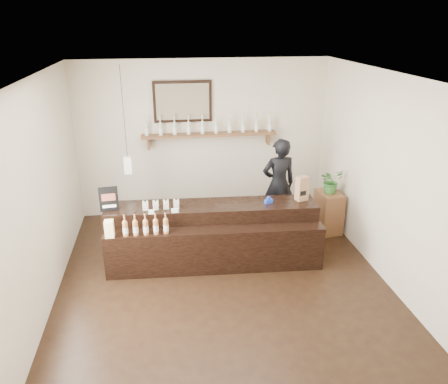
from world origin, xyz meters
TOP-DOWN VIEW (x-y plane):
  - ground at (0.00, 0.00)m, footprint 5.00×5.00m
  - room_shell at (0.00, 0.00)m, footprint 5.00×5.00m
  - back_wall_decor at (-0.16, 2.37)m, footprint 2.66×0.96m
  - counter at (-0.07, 0.58)m, footprint 3.14×0.99m
  - promo_sign at (-1.53, 0.68)m, footprint 0.26×0.05m
  - paper_bag at (1.30, 0.67)m, footprint 0.20×0.17m
  - tape_dispenser at (0.78, 0.63)m, footprint 0.13×0.08m
  - side_cabinet at (2.00, 1.27)m, footprint 0.40×0.52m
  - potted_plant at (2.00, 1.27)m, footprint 0.45×0.42m
  - shopkeeper at (1.18, 1.55)m, footprint 0.70×0.50m

SIDE VIEW (x-z plane):
  - ground at x=0.00m, z-range 0.00..0.00m
  - side_cabinet at x=2.00m, z-range 0.00..0.71m
  - counter at x=-0.07m, z-range -0.10..0.92m
  - shopkeeper at x=1.18m, z-range 0.00..1.81m
  - tape_dispenser at x=0.78m, z-range 0.86..0.96m
  - potted_plant at x=2.00m, z-range 0.71..1.13m
  - promo_sign at x=-1.53m, z-range 0.87..1.24m
  - paper_bag at x=1.30m, z-range 0.87..1.24m
  - room_shell at x=0.00m, z-range -0.80..4.20m
  - back_wall_decor at x=-0.16m, z-range 0.91..2.60m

